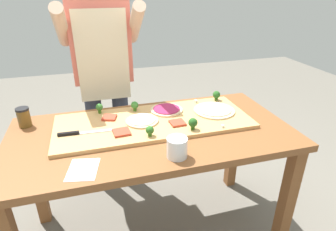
{
  "coord_description": "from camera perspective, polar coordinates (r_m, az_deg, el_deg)",
  "views": [
    {
      "loc": [
        -0.3,
        -1.35,
        1.54
      ],
      "look_at": [
        0.11,
        0.07,
        0.84
      ],
      "focal_mm": 30.01,
      "sensor_mm": 36.0,
      "label": 1
    }
  ],
  "objects": [
    {
      "name": "chefs_knife",
      "position": [
        1.57,
        -17.65,
        -3.38
      ],
      "size": [
        0.3,
        0.03,
        0.02
      ],
      "color": "#B7BABF",
      "rests_on": "cutting_board"
    },
    {
      "name": "cook_center",
      "position": [
        2.07,
        -13.05,
        9.6
      ],
      "size": [
        0.54,
        0.39,
        1.67
      ],
      "color": "#333847",
      "rests_on": "ground"
    },
    {
      "name": "broccoli_floret_center_right",
      "position": [
        1.77,
        -13.78,
        1.59
      ],
      "size": [
        0.04,
        0.04,
        0.06
      ],
      "color": "#3F7220",
      "rests_on": "cutting_board"
    },
    {
      "name": "pizza_slice_near_right",
      "position": [
        1.7,
        -11.83,
        -0.39
      ],
      "size": [
        0.1,
        0.1,
        0.01
      ],
      "primitive_type": "cube",
      "rotation": [
        0.0,
        0.0,
        -0.32
      ],
      "color": "#BC3D28",
      "rests_on": "cutting_board"
    },
    {
      "name": "broccoli_floret_back_mid",
      "position": [
        1.47,
        -3.72,
        -3.04
      ],
      "size": [
        0.04,
        0.04,
        0.06
      ],
      "color": "#366618",
      "rests_on": "cutting_board"
    },
    {
      "name": "cheese_crumble_c",
      "position": [
        1.53,
        -3.47,
        -2.75
      ],
      "size": [
        0.02,
        0.02,
        0.02
      ],
      "primitive_type": "cube",
      "rotation": [
        0.0,
        0.0,
        0.21
      ],
      "color": "white",
      "rests_on": "cutting_board"
    },
    {
      "name": "pizza_slice_far_left",
      "position": [
        1.6,
        1.92,
        -1.49
      ],
      "size": [
        0.09,
        0.09,
        0.01
      ],
      "primitive_type": "cube",
      "rotation": [
        0.0,
        0.0,
        0.05
      ],
      "color": "#BC3D28",
      "rests_on": "cutting_board"
    },
    {
      "name": "sauce_jar",
      "position": [
        1.8,
        -27.24,
        -0.31
      ],
      "size": [
        0.07,
        0.07,
        0.11
      ],
      "color": "brown",
      "rests_on": "prep_table"
    },
    {
      "name": "broccoli_floret_front_right",
      "position": [
        1.53,
        5.07,
        -1.53
      ],
      "size": [
        0.05,
        0.05,
        0.07
      ],
      "color": "#2C5915",
      "rests_on": "cutting_board"
    },
    {
      "name": "pizza_whole_beet_magenta",
      "position": [
        1.76,
        -0.29,
        1.22
      ],
      "size": [
        0.2,
        0.2,
        0.02
      ],
      "color": "beige",
      "rests_on": "cutting_board"
    },
    {
      "name": "prep_table",
      "position": [
        1.63,
        -3.13,
        -6.47
      ],
      "size": [
        1.57,
        0.78,
        0.79
      ],
      "color": "brown",
      "rests_on": "ground"
    },
    {
      "name": "cheese_crumble_b",
      "position": [
        1.59,
        11.04,
        -2.13
      ],
      "size": [
        0.02,
        0.02,
        0.01
      ],
      "primitive_type": "cube",
      "rotation": [
        0.0,
        0.0,
        0.22
      ],
      "color": "white",
      "rests_on": "cutting_board"
    },
    {
      "name": "pizza_slice_center",
      "position": [
        1.52,
        -9.41,
        -3.34
      ],
      "size": [
        0.09,
        0.09,
        0.01
      ],
      "primitive_type": "cube",
      "rotation": [
        0.0,
        0.0,
        0.08
      ],
      "color": "#BC3D28",
      "rests_on": "cutting_board"
    },
    {
      "name": "recipe_note",
      "position": [
        1.32,
        -16.89,
        -10.43
      ],
      "size": [
        0.16,
        0.19,
        0.0
      ],
      "primitive_type": "cube",
      "rotation": [
        0.0,
        0.0,
        -0.21
      ],
      "color": "white",
      "rests_on": "prep_table"
    },
    {
      "name": "pizza_whole_white_garlic",
      "position": [
        1.63,
        -5.29,
        -1.02
      ],
      "size": [
        0.19,
        0.19,
        0.02
      ],
      "color": "beige",
      "rests_on": "cutting_board"
    },
    {
      "name": "flour_cup",
      "position": [
        1.33,
        1.84,
        -6.75
      ],
      "size": [
        0.1,
        0.1,
        0.1
      ],
      "color": "white",
      "rests_on": "prep_table"
    },
    {
      "name": "cheese_crumble_a",
      "position": [
        1.89,
        5.68,
        2.9
      ],
      "size": [
        0.02,
        0.02,
        0.02
      ],
      "primitive_type": "cube",
      "rotation": [
        0.0,
        0.0,
        0.35
      ],
      "color": "white",
      "rests_on": "cutting_board"
    },
    {
      "name": "broccoli_floret_center_left",
      "position": [
        1.94,
        9.81,
        4.13
      ],
      "size": [
        0.05,
        0.05,
        0.06
      ],
      "color": "#2C5915",
      "rests_on": "cutting_board"
    },
    {
      "name": "broccoli_floret_front_mid",
      "position": [
        1.76,
        -6.79,
        2.05
      ],
      "size": [
        0.05,
        0.05,
        0.06
      ],
      "color": "#3F7220",
      "rests_on": "cutting_board"
    },
    {
      "name": "pizza_whole_cheese_artichoke",
      "position": [
        1.78,
        9.36,
        1.09
      ],
      "size": [
        0.26,
        0.26,
        0.02
      ],
      "color": "beige",
      "rests_on": "cutting_board"
    },
    {
      "name": "cutting_board",
      "position": [
        1.65,
        -2.83,
        -1.25
      ],
      "size": [
        1.13,
        0.46,
        0.02
      ],
      "primitive_type": "cube",
      "color": "tan",
      "rests_on": "prep_table"
    }
  ]
}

